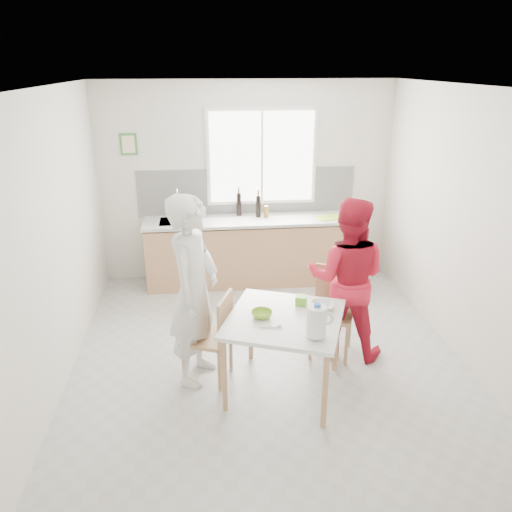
{
  "coord_description": "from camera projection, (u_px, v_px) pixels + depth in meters",
  "views": [
    {
      "loc": [
        -0.62,
        -4.49,
        2.9
      ],
      "look_at": [
        -0.1,
        0.2,
        1.06
      ],
      "focal_mm": 35.0,
      "sensor_mm": 36.0,
      "label": 1
    }
  ],
  "objects": [
    {
      "name": "ground",
      "position": [
        268.0,
        356.0,
        5.27
      ],
      "size": [
        4.5,
        4.5,
        0.0
      ],
      "primitive_type": "plane",
      "color": "#B7B7B2",
      "rests_on": "ground"
    },
    {
      "name": "room_shell",
      "position": [
        269.0,
        205.0,
        4.67
      ],
      "size": [
        4.5,
        4.5,
        4.5
      ],
      "color": "silver",
      "rests_on": "ground"
    },
    {
      "name": "window",
      "position": [
        262.0,
        157.0,
        6.74
      ],
      "size": [
        1.5,
        0.06,
        1.3
      ],
      "color": "white",
      "rests_on": "room_shell"
    },
    {
      "name": "backsplash",
      "position": [
        247.0,
        192.0,
        6.9
      ],
      "size": [
        3.0,
        0.02,
        0.65
      ],
      "primitive_type": "cube",
      "color": "white",
      "rests_on": "room_shell"
    },
    {
      "name": "picture_frame",
      "position": [
        129.0,
        144.0,
        6.49
      ],
      "size": [
        0.22,
        0.03,
        0.28
      ],
      "color": "#437F39",
      "rests_on": "room_shell"
    },
    {
      "name": "kitchen_counter",
      "position": [
        249.0,
        253.0,
        6.92
      ],
      "size": [
        2.84,
        0.64,
        1.37
      ],
      "color": "tan",
      "rests_on": "ground"
    },
    {
      "name": "dining_table",
      "position": [
        285.0,
        325.0,
        4.49
      ],
      "size": [
        1.28,
        1.28,
        0.76
      ],
      "rotation": [
        0.0,
        0.0,
        -0.37
      ],
      "color": "white",
      "rests_on": "ground"
    },
    {
      "name": "chair_left",
      "position": [
        214.0,
        334.0,
        4.73
      ],
      "size": [
        0.53,
        0.53,
        0.9
      ],
      "rotation": [
        0.0,
        0.0,
        -1.94
      ],
      "color": "tan",
      "rests_on": "ground"
    },
    {
      "name": "chair_far",
      "position": [
        333.0,
        306.0,
        5.21
      ],
      "size": [
        0.55,
        0.55,
        0.93
      ],
      "rotation": [
        0.0,
        0.0,
        -0.37
      ],
      "color": "tan",
      "rests_on": "ground"
    },
    {
      "name": "person_white",
      "position": [
        194.0,
        291.0,
        4.61
      ],
      "size": [
        0.65,
        0.79,
        1.84
      ],
      "primitive_type": "imported",
      "rotation": [
        0.0,
        0.0,
        1.2
      ],
      "color": "white",
      "rests_on": "ground"
    },
    {
      "name": "person_red",
      "position": [
        347.0,
        279.0,
        5.06
      ],
      "size": [
        1.0,
        0.89,
        1.69
      ],
      "primitive_type": "imported",
      "rotation": [
        0.0,
        0.0,
        2.78
      ],
      "color": "red",
      "rests_on": "ground"
    },
    {
      "name": "bowl_green",
      "position": [
        262.0,
        314.0,
        4.46
      ],
      "size": [
        0.24,
        0.24,
        0.06
      ],
      "primitive_type": "imported",
      "rotation": [
        0.0,
        0.0,
        -0.37
      ],
      "color": "#81B82A",
      "rests_on": "dining_table"
    },
    {
      "name": "bowl_white",
      "position": [
        322.0,
        306.0,
        4.61
      ],
      "size": [
        0.28,
        0.28,
        0.05
      ],
      "primitive_type": "imported",
      "rotation": [
        0.0,
        0.0,
        -0.37
      ],
      "color": "silver",
      "rests_on": "dining_table"
    },
    {
      "name": "milk_jug",
      "position": [
        317.0,
        321.0,
        4.08
      ],
      "size": [
        0.23,
        0.16,
        0.29
      ],
      "rotation": [
        0.0,
        0.0,
        -0.37
      ],
      "color": "white",
      "rests_on": "dining_table"
    },
    {
      "name": "green_box",
      "position": [
        301.0,
        300.0,
        4.68
      ],
      "size": [
        0.13,
        0.13,
        0.09
      ],
      "primitive_type": "cube",
      "rotation": [
        0.0,
        0.0,
        -0.37
      ],
      "color": "#6ABA2A",
      "rests_on": "dining_table"
    },
    {
      "name": "spoon",
      "position": [
        271.0,
        327.0,
        4.28
      ],
      "size": [
        0.16,
        0.01,
        0.01
      ],
      "primitive_type": "cylinder",
      "rotation": [
        0.0,
        1.57,
        -0.02
      ],
      "color": "#A5A5AA",
      "rests_on": "dining_table"
    },
    {
      "name": "cutting_board",
      "position": [
        329.0,
        217.0,
        6.78
      ],
      "size": [
        0.39,
        0.31,
        0.01
      ],
      "primitive_type": "cube",
      "rotation": [
        0.0,
        0.0,
        0.19
      ],
      "color": "#A8D130",
      "rests_on": "kitchen_counter"
    },
    {
      "name": "wine_bottle_a",
      "position": [
        239.0,
        204.0,
        6.84
      ],
      "size": [
        0.07,
        0.07,
        0.32
      ],
      "primitive_type": "cylinder",
      "color": "black",
      "rests_on": "kitchen_counter"
    },
    {
      "name": "wine_bottle_b",
      "position": [
        258.0,
        206.0,
        6.77
      ],
      "size": [
        0.07,
        0.07,
        0.3
      ],
      "primitive_type": "cylinder",
      "color": "black",
      "rests_on": "kitchen_counter"
    },
    {
      "name": "jar_amber",
      "position": [
        266.0,
        212.0,
        6.78
      ],
      "size": [
        0.06,
        0.06,
        0.16
      ],
      "primitive_type": "cylinder",
      "color": "#8D601E",
      "rests_on": "kitchen_counter"
    },
    {
      "name": "soap_bottle",
      "position": [
        202.0,
        210.0,
        6.77
      ],
      "size": [
        0.11,
        0.11,
        0.21
      ],
      "primitive_type": "imported",
      "rotation": [
        0.0,
        0.0,
        0.13
      ],
      "color": "#999999",
      "rests_on": "kitchen_counter"
    }
  ]
}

